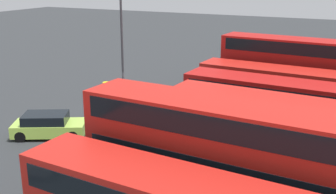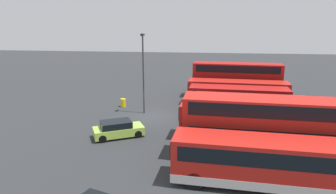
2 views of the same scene
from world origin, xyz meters
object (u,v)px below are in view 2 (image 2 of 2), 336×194
at_px(bus_single_deck_sixth, 248,122).
at_px(waste_bin_yellow, 123,103).
at_px(bus_single_deck_near_end, 236,81).
at_px(bus_single_deck_third, 237,92).
at_px(bus_single_deck_far_end, 273,162).
at_px(car_hatchback_silver, 118,129).
at_px(bus_single_deck_fifth, 249,110).
at_px(bus_double_decker_seventh, 265,128).
at_px(bus_double_decker_second, 236,80).
at_px(bus_single_deck_fourth, 238,100).
at_px(lamp_post_tall, 143,68).

height_order(bus_single_deck_sixth, waste_bin_yellow, bus_single_deck_sixth).
bearing_deg(bus_single_deck_near_end, bus_single_deck_sixth, -2.22).
xyz_separation_m(bus_single_deck_near_end, bus_single_deck_third, (6.88, -0.50, 0.00)).
bearing_deg(bus_single_deck_near_end, bus_single_deck_far_end, -0.31).
height_order(bus_single_deck_far_end, car_hatchback_silver, bus_single_deck_far_end).
xyz_separation_m(bus_single_deck_fifth, bus_double_decker_seventh, (7.10, 0.08, 0.83)).
distance_m(bus_single_deck_fifth, bus_single_deck_far_end, 10.63).
bearing_deg(waste_bin_yellow, bus_double_decker_seventh, 48.37).
xyz_separation_m(bus_double_decker_second, bus_single_deck_third, (3.67, -0.17, -0.83)).
height_order(bus_single_deck_fourth, waste_bin_yellow, bus_single_deck_fourth).
height_order(bus_double_decker_seventh, lamp_post_tall, lamp_post_tall).
bearing_deg(bus_double_decker_seventh, car_hatchback_silver, -104.49).
relative_size(bus_double_decker_seventh, car_hatchback_silver, 2.52).
distance_m(bus_single_deck_sixth, lamp_post_tall, 12.37).
bearing_deg(bus_single_deck_sixth, waste_bin_yellow, -123.07).
height_order(bus_single_deck_near_end, waste_bin_yellow, bus_single_deck_near_end).
relative_size(bus_single_deck_fourth, waste_bin_yellow, 10.94).
bearing_deg(bus_single_deck_near_end, bus_single_deck_fifth, -0.42).
relative_size(bus_single_deck_far_end, car_hatchback_silver, 2.63).
bearing_deg(bus_single_deck_third, bus_double_decker_seventh, 1.91).
distance_m(bus_single_deck_third, car_hatchback_silver, 15.90).
bearing_deg(car_hatchback_silver, bus_single_deck_near_end, 147.90).
xyz_separation_m(bus_single_deck_far_end, car_hatchback_silver, (-6.50, -11.36, -0.92)).
relative_size(bus_single_deck_near_end, bus_double_decker_second, 1.00).
bearing_deg(lamp_post_tall, bus_double_decker_second, 127.56).
bearing_deg(bus_single_deck_fourth, waste_bin_yellow, -95.46).
xyz_separation_m(bus_double_decker_seventh, bus_single_deck_far_end, (3.54, -0.11, -0.83)).
xyz_separation_m(bus_single_deck_near_end, bus_single_deck_fifth, (14.20, -0.10, -0.00)).
height_order(bus_single_deck_third, lamp_post_tall, lamp_post_tall).
height_order(bus_single_deck_sixth, lamp_post_tall, lamp_post_tall).
relative_size(bus_double_decker_second, bus_double_decker_seventh, 0.99).
xyz_separation_m(bus_single_deck_near_end, bus_single_deck_far_end, (24.83, -0.14, 0.00)).
distance_m(bus_single_deck_sixth, car_hatchback_silver, 10.88).
bearing_deg(bus_single_deck_near_end, bus_double_decker_second, -5.87).
relative_size(bus_single_deck_sixth, car_hatchback_silver, 2.48).
bearing_deg(lamp_post_tall, bus_single_deck_near_end, 136.24).
relative_size(bus_single_deck_near_end, bus_single_deck_sixth, 1.00).
height_order(bus_double_decker_second, bus_double_decker_seventh, same).
relative_size(bus_single_deck_third, bus_single_deck_far_end, 0.97).
height_order(bus_single_deck_near_end, bus_single_deck_fourth, same).
bearing_deg(car_hatchback_silver, bus_single_deck_far_end, 60.23).
xyz_separation_m(bus_single_deck_near_end, car_hatchback_silver, (18.33, -11.50, -0.92)).
bearing_deg(bus_single_deck_near_end, lamp_post_tall, -43.76).
bearing_deg(bus_single_deck_fourth, bus_single_deck_near_end, 175.87).
relative_size(bus_single_deck_third, bus_single_deck_fifth, 1.13).
height_order(bus_single_deck_near_end, lamp_post_tall, lamp_post_tall).
xyz_separation_m(bus_single_deck_fourth, bus_double_decker_seventh, (10.91, 0.73, 0.83)).
xyz_separation_m(bus_single_deck_sixth, bus_single_deck_far_end, (7.21, 0.55, 0.00)).
distance_m(bus_single_deck_far_end, car_hatchback_silver, 13.13).
xyz_separation_m(bus_single_deck_third, bus_double_decker_seventh, (14.42, 0.48, 0.83)).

